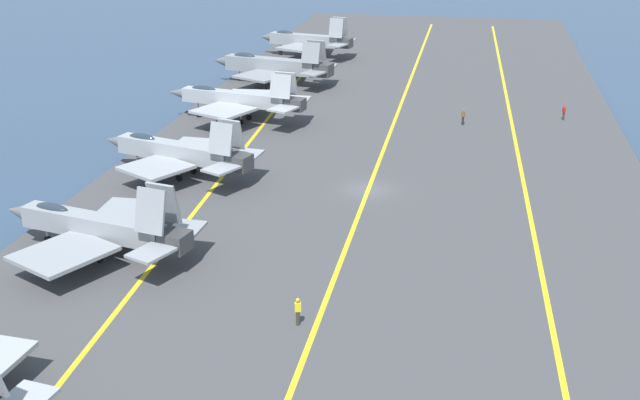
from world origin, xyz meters
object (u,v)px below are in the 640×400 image
Objects in this scene: parked_jet_seventh at (307,40)px; crew_yellow_vest at (298,310)px; crew_red_vest at (564,112)px; parked_jet_third at (98,227)px; parked_jet_fifth at (238,99)px; parked_jet_sixth at (273,66)px; parked_jet_fourth at (178,152)px; crew_brown_vest at (463,116)px.

parked_jet_seventh is 8.36× the size of crew_yellow_vest.
crew_red_vest is 0.95× the size of crew_yellow_vest.
parked_jet_third is 1.03× the size of parked_jet_seventh.
parked_jet_third is 9.09× the size of crew_red_vest.
parked_jet_fifth reaches higher than crew_red_vest.
parked_jet_sixth is at bearing 73.30° from crew_red_vest.
parked_jet_seventh is 8.79× the size of crew_red_vest.
parked_jet_fourth is 0.92× the size of parked_jet_sixth.
parked_jet_fifth is at bearing -178.07° from parked_jet_sixth.
parked_jet_fourth is at bearing 125.80° from crew_red_vest.
parked_jet_seventh reaches higher than parked_jet_fourth.
crew_yellow_vest is at bearing -168.67° from parked_jet_seventh.
crew_brown_vest reaches higher than crew_yellow_vest.
parked_jet_sixth is 38.25m from crew_red_vest.
parked_jet_seventh reaches higher than parked_jet_sixth.
parked_jet_third is 8.65× the size of crew_yellow_vest.
parked_jet_third is at bearing 140.10° from crew_red_vest.
crew_yellow_vest reaches higher than crew_red_vest.
parked_jet_third is at bearing 179.85° from parked_jet_seventh.
parked_jet_sixth is (37.08, 0.41, 0.12)m from parked_jet_fourth.
parked_jet_seventh is 46.33m from crew_red_vest.
crew_red_vest is 53.86m from crew_yellow_vest.
parked_jet_third is 0.91× the size of parked_jet_sixth.
parked_jet_seventh is at bearing -2.58° from parked_jet_sixth.
crew_yellow_vest is (-61.05, -16.75, -1.46)m from parked_jet_sixth.
parked_jet_fifth is 1.11× the size of parked_jet_seventh.
parked_jet_third reaches higher than crew_red_vest.
parked_jet_sixth reaches higher than parked_jet_fourth.
parked_jet_fourth is 9.19× the size of crew_red_vest.
crew_red_vest is at bearing -39.90° from parked_jet_third.
parked_jet_sixth is 9.36× the size of crew_brown_vest.
parked_jet_fourth is 29.04m from crew_yellow_vest.
parked_jet_third is at bearing -179.98° from parked_jet_fifth.
parked_jet_sixth is at bearing 177.42° from parked_jet_seventh.
crew_brown_vest is 46.71m from crew_yellow_vest.
parked_jet_seventh is at bearing -0.43° from parked_jet_fourth.
parked_jet_sixth is 9.99× the size of crew_red_vest.
crew_brown_vest is at bearing 110.49° from crew_red_vest.
crew_red_vest is (4.17, -11.16, -0.06)m from crew_brown_vest.
parked_jet_sixth is 18.43m from parked_jet_seventh.
crew_brown_vest is 1.01× the size of crew_yellow_vest.
parked_jet_seventh is (36.96, -0.21, 0.00)m from parked_jet_fifth.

